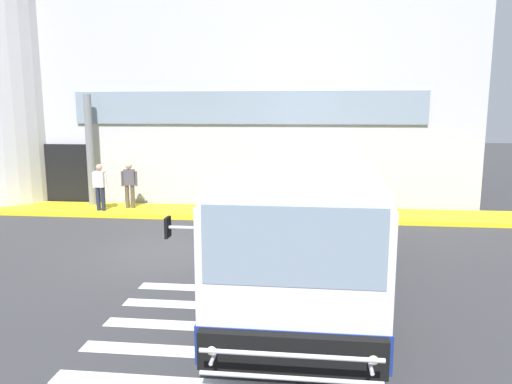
# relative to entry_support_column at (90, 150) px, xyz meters

# --- Properties ---
(ground_plane) EXTENTS (80.00, 90.00, 0.02)m
(ground_plane) POSITION_rel_entry_support_column_xyz_m (4.85, -5.40, -2.23)
(ground_plane) COLOR #353538
(ground_plane) RESTS_ON ground
(bay_paint_stripes) EXTENTS (4.40, 3.96, 0.01)m
(bay_paint_stripes) POSITION_rel_entry_support_column_xyz_m (6.85, -9.60, -2.22)
(bay_paint_stripes) COLOR silver
(bay_paint_stripes) RESTS_ON ground
(terminal_building) EXTENTS (20.91, 13.80, 8.42)m
(terminal_building) POSITION_rel_entry_support_column_xyz_m (4.17, 6.18, 1.98)
(terminal_building) COLOR #B7B7BC
(terminal_building) RESTS_ON ground
(boarding_curb) EXTENTS (23.11, 2.00, 0.15)m
(boarding_curb) POSITION_rel_entry_support_column_xyz_m (4.85, -0.60, -2.15)
(boarding_curb) COLOR yellow
(boarding_curb) RESTS_ON ground
(entry_support_column) EXTENTS (0.28, 0.28, 4.15)m
(entry_support_column) POSITION_rel_entry_support_column_xyz_m (0.00, 0.00, 0.00)
(entry_support_column) COLOR slate
(entry_support_column) RESTS_ON boarding_curb
(bus_main_foreground) EXTENTS (3.09, 10.71, 2.70)m
(bus_main_foreground) POSITION_rel_entry_support_column_xyz_m (8.04, -6.41, -0.89)
(bus_main_foreground) COLOR silver
(bus_main_foreground) RESTS_ON ground
(passenger_near_column) EXTENTS (0.58, 0.27, 1.68)m
(passenger_near_column) POSITION_rel_entry_support_column_xyz_m (0.80, -1.07, -1.14)
(passenger_near_column) COLOR #1E2338
(passenger_near_column) RESTS_ON boarding_curb
(passenger_by_doorway) EXTENTS (0.58, 0.29, 1.68)m
(passenger_by_doorway) POSITION_rel_entry_support_column_xyz_m (1.67, -0.51, -1.14)
(passenger_by_doorway) COLOR #4C4233
(passenger_by_doorway) RESTS_ON boarding_curb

